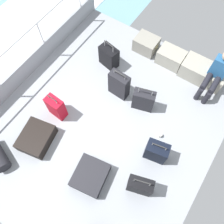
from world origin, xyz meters
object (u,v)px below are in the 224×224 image
cargo_crate_0 (146,44)px  cargo_crate_3 (213,78)px  passenger_seated (216,73)px  suitcase_8 (143,100)px  suitcase_6 (90,176)px  suitcase_0 (140,186)px  suitcase_1 (109,57)px  suitcase_2 (36,138)px  paper_cup (160,135)px  cargo_crate_1 (171,57)px  suitcase_7 (156,151)px  suitcase_5 (56,107)px  suitcase_3 (119,85)px  cargo_crate_2 (195,69)px

cargo_crate_0 → cargo_crate_3: 1.72m
passenger_seated → suitcase_8: 1.58m
suitcase_6 → cargo_crate_0: bearing=102.1°
suitcase_0 → suitcase_1: bearing=134.7°
suitcase_2 → paper_cup: (2.01, 1.44, -0.08)m
cargo_crate_1 → suitcase_7: suitcase_7 is taller
cargo_crate_0 → suitcase_5: size_ratio=0.85×
passenger_seated → suitcase_0: 2.74m
cargo_crate_0 → suitcase_6: (0.70, -3.25, -0.05)m
suitcase_1 → suitcase_3: (0.62, -0.54, 0.06)m
cargo_crate_2 → suitcase_6: (-0.60, -3.22, -0.08)m
cargo_crate_0 → passenger_seated: 1.77m
suitcase_6 → suitcase_3: bearing=107.1°
passenger_seated → cargo_crate_1: bearing=170.2°
cargo_crate_2 → suitcase_0: suitcase_0 is taller
cargo_crate_3 → suitcase_7: (-0.23, -2.19, 0.07)m
cargo_crate_2 → suitcase_8: (-0.56, -1.38, 0.07)m
suitcase_5 → suitcase_1: bearing=84.3°
suitcase_5 → cargo_crate_2: bearing=52.0°
cargo_crate_2 → passenger_seated: size_ratio=0.59×
suitcase_1 → suitcase_2: 2.39m
suitcase_5 → passenger_seated: bearing=44.5°
suitcase_2 → suitcase_6: (1.32, -0.00, -0.01)m
cargo_crate_0 → paper_cup: 2.29m
paper_cup → cargo_crate_0: bearing=127.4°
paper_cup → suitcase_1: bearing=153.3°
suitcase_0 → suitcase_8: (-0.81, 1.51, -0.00)m
cargo_crate_2 → suitcase_1: bearing=-155.1°
suitcase_0 → suitcase_6: (-0.85, -0.33, -0.15)m
suitcase_2 → suitcase_1: bearing=86.9°
suitcase_2 → cargo_crate_0: bearing=79.2°
suitcase_2 → suitcase_5: 0.72m
suitcase_0 → suitcase_2: (-2.17, -0.32, -0.14)m
suitcase_5 → suitcase_8: 1.80m
cargo_crate_2 → cargo_crate_1: bearing=179.4°
suitcase_3 → suitcase_8: 0.61m
suitcase_1 → suitcase_3: 0.83m
cargo_crate_3 → suitcase_2: 3.98m
suitcase_6 → suitcase_2: bearing=180.0°
suitcase_0 → suitcase_7: 0.71m
cargo_crate_1 → suitcase_5: bearing=-118.0°
cargo_crate_3 → suitcase_1: (-2.21, -0.84, 0.08)m
cargo_crate_2 → cargo_crate_3: (0.42, 0.01, -0.01)m
cargo_crate_3 → suitcase_2: cargo_crate_3 is taller
cargo_crate_3 → suitcase_5: bearing=-133.4°
suitcase_7 → suitcase_2: bearing=-153.9°
cargo_crate_3 → suitcase_6: 3.38m
passenger_seated → suitcase_7: passenger_seated is taller
suitcase_0 → cargo_crate_2: bearing=94.9°
cargo_crate_3 → suitcase_0: 2.90m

